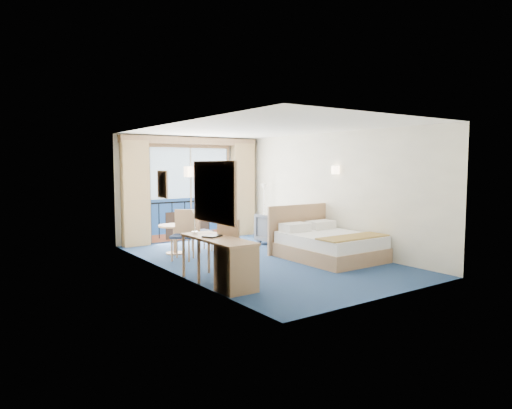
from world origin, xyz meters
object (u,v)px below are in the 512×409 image
armchair (277,228)px  round_table (175,232)px  floor_lamp (264,197)px  desk_chair (232,245)px  nightstand (302,234)px  desk (232,263)px  table_chair_a (199,228)px  bed (327,244)px  table_chair_b (184,231)px

armchair → round_table: size_ratio=1.19×
floor_lamp → desk_chair: size_ratio=1.38×
nightstand → armchair: (-0.34, 0.54, 0.10)m
desk → table_chair_a: bearing=71.2°
desk → bed: bearing=17.1°
armchair → floor_lamp: 1.30m
desk → table_chair_b: bearing=80.8°
armchair → bed: bearing=75.6°
desk → table_chair_b: table_chair_b is taller
desk_chair → round_table: bearing=-24.6°
armchair → desk: bearing=34.9°
desk → round_table: (0.50, 3.21, 0.06)m
desk → nightstand: bearing=34.5°
bed → table_chair_b: bearing=145.8°
nightstand → floor_lamp: floor_lamp is taller
nightstand → desk_chair: (-3.08, -1.77, 0.31)m
bed → floor_lamp: bearing=79.4°
table_chair_a → table_chair_b: 0.87m
floor_lamp → table_chair_a: 2.60m
round_table → table_chair_a: (0.57, -0.06, 0.04)m
table_chair_a → desk: bearing=156.5°
bed → armchair: bed is taller
bed → nightstand: bearing=69.3°
armchair → table_chair_a: bearing=-14.5°
armchair → table_chair_a: size_ratio=0.91×
round_table → table_chair_b: 0.64m
table_chair_a → round_table: bearing=79.1°
bed → floor_lamp: floor_lamp is taller
table_chair_a → bed: bearing=-145.6°
desk_chair → table_chair_b: (0.03, 1.97, -0.01)m
desk → desk_chair: size_ratio=1.57×
round_table → floor_lamp: bearing=13.9°
desk → table_chair_b: (0.42, 2.58, 0.15)m
armchair → round_table: armchair is taller
desk_chair → table_chair_a: (0.68, 2.53, -0.06)m
armchair → table_chair_b: (-2.71, -0.34, 0.19)m
bed → armchair: 2.04m
armchair → table_chair_b: 2.74m
floor_lamp → desk: 5.31m
bed → desk_chair: bed is taller
nightstand → round_table: round_table is taller
desk_chair → armchair: bearing=-72.1°
desk_chair → round_table: desk_chair is taller
floor_lamp → round_table: bearing=-166.1°
nightstand → table_chair_b: size_ratio=0.55×
floor_lamp → table_chair_b: size_ratio=1.41×
nightstand → armchair: bearing=122.4°
bed → armchair: size_ratio=2.38×
nightstand → desk_chair: desk_chair is taller
desk → desk_chair: desk_chair is taller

